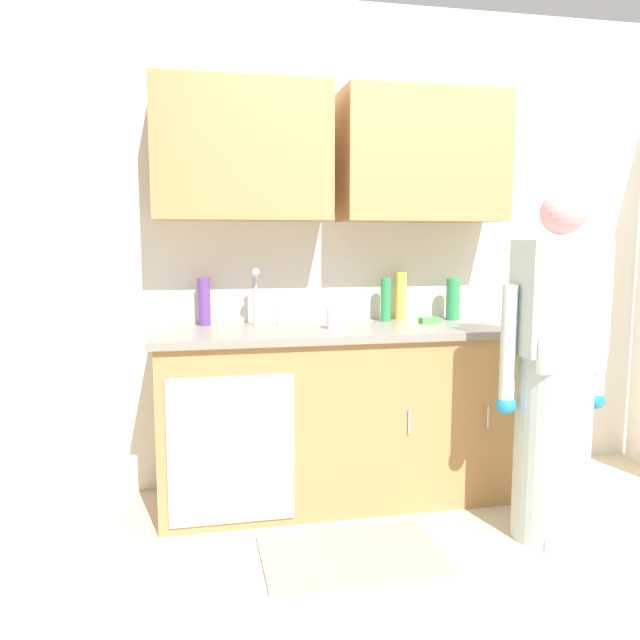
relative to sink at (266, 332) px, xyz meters
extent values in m
plane|color=beige|center=(0.95, -0.71, -0.93)|extent=(9.00, 9.00, 0.00)
cube|color=silver|center=(0.95, 0.34, 0.42)|extent=(4.80, 0.10, 2.70)
cube|color=#B27F4C|center=(-0.10, 0.12, 0.92)|extent=(0.91, 0.34, 0.70)
cube|color=#B27F4C|center=(0.89, 0.12, 0.92)|extent=(0.91, 0.34, 0.70)
cube|color=#B27F4C|center=(0.40, -0.01, -0.48)|extent=(1.90, 0.60, 0.90)
cube|color=#B7BABF|center=(-0.20, -0.31, -0.52)|extent=(0.60, 0.01, 0.72)
cylinder|color=silver|center=(0.68, -0.32, -0.43)|extent=(0.01, 0.01, 0.12)
cylinder|color=silver|center=(1.11, -0.32, -0.43)|extent=(0.01, 0.01, 0.12)
cube|color=gray|center=(0.40, -0.01, -0.01)|extent=(1.96, 0.66, 0.04)
cube|color=#B7BABF|center=(0.00, -0.01, -0.01)|extent=(0.50, 0.36, 0.03)
cylinder|color=#B7BABF|center=(-0.04, 0.14, 0.16)|extent=(0.02, 0.02, 0.30)
sphere|color=#B7BABF|center=(-0.04, 0.08, 0.30)|extent=(0.04, 0.04, 0.04)
cylinder|color=#B7BABF|center=(0.09, 0.14, 0.06)|extent=(0.02, 0.02, 0.10)
cube|color=white|center=(1.26, -0.69, -0.90)|extent=(0.20, 0.26, 0.06)
cylinder|color=#B2C6C1|center=(1.26, -0.67, -0.49)|extent=(0.34, 0.34, 0.88)
cube|color=#B2C6C1|center=(1.26, -0.67, 0.21)|extent=(0.38, 0.22, 0.52)
sphere|color=pink|center=(1.26, -0.67, 0.59)|extent=(0.20, 0.20, 0.20)
cube|color=white|center=(1.26, -0.79, -0.03)|extent=(0.32, 0.04, 0.16)
cylinder|color=#B2C6C1|center=(1.03, -0.65, 0.00)|extent=(0.07, 0.07, 0.55)
sphere|color=#1E8CCC|center=(1.03, -0.65, -0.28)|extent=(0.09, 0.09, 0.09)
cylinder|color=#B2C6C1|center=(1.49, -0.65, 0.00)|extent=(0.07, 0.07, 0.55)
sphere|color=#1E8CCC|center=(1.49, -0.65, -0.28)|extent=(0.09, 0.09, 0.09)
cube|color=gray|center=(0.30, -0.66, -0.92)|extent=(0.80, 0.50, 0.01)
cylinder|color=#2D8C4C|center=(0.71, 0.18, 0.14)|extent=(0.06, 0.06, 0.25)
cylinder|color=#2D8C4C|center=(1.11, 0.16, 0.13)|extent=(0.08, 0.08, 0.24)
cylinder|color=#D8D14C|center=(0.81, 0.22, 0.15)|extent=(0.06, 0.06, 0.28)
cylinder|color=#66388C|center=(-0.31, 0.21, 0.14)|extent=(0.07, 0.07, 0.26)
cylinder|color=white|center=(0.35, -0.07, 0.07)|extent=(0.08, 0.08, 0.11)
cube|color=silver|center=(0.52, 0.20, 0.02)|extent=(0.24, 0.04, 0.01)
cube|color=#4CBF4C|center=(0.93, 0.05, 0.03)|extent=(0.11, 0.07, 0.03)
camera|label=1|loc=(-0.37, -3.19, 0.47)|focal=34.96mm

